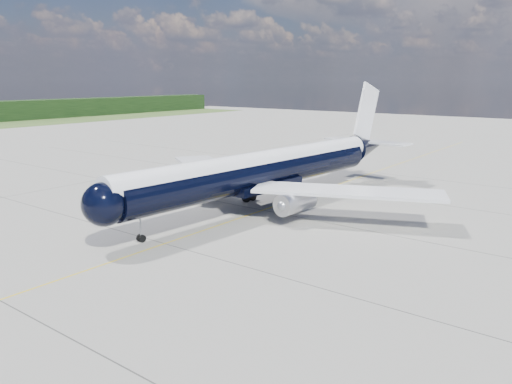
# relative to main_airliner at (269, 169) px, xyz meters

# --- Properties ---
(ground) EXTENTS (320.00, 320.00, 0.00)m
(ground) POSITION_rel_main_airliner_xyz_m (0.65, 2.97, -4.44)
(ground) COLOR gray
(ground) RESTS_ON ground
(taxiway_centerline) EXTENTS (0.16, 160.00, 0.01)m
(taxiway_centerline) POSITION_rel_main_airliner_xyz_m (0.65, -2.03, -4.44)
(taxiway_centerline) COLOR #DBB70B
(taxiway_centerline) RESTS_ON ground
(main_airliner) EXTENTS (40.58, 49.55, 14.31)m
(main_airliner) POSITION_rel_main_airliner_xyz_m (0.00, 0.00, 0.00)
(main_airliner) COLOR black
(main_airliner) RESTS_ON ground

